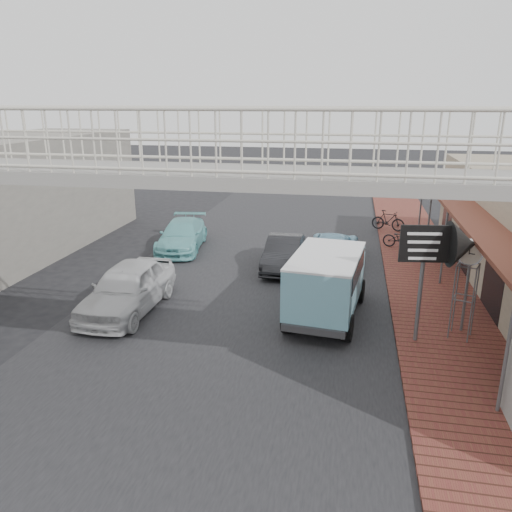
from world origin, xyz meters
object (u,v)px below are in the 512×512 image
at_px(dark_sedan, 284,253).
at_px(angkot_far, 182,235).
at_px(motorcycle_far, 388,220).
at_px(white_hatchback, 128,288).
at_px(arrow_sign, 458,246).
at_px(street_clock, 469,257).
at_px(motorcycle_near, 402,239).
at_px(angkot_curb, 332,247).
at_px(angkot_van, 327,276).

height_order(dark_sedan, angkot_far, angkot_far).
relative_size(angkot_far, motorcycle_far, 2.61).
height_order(white_hatchback, dark_sedan, white_hatchback).
xyz_separation_m(motorcycle_far, arrow_sign, (0.89, -12.46, 2.24)).
distance_m(angkot_far, street_clock, 12.96).
bearing_deg(angkot_far, white_hatchback, -92.74).
xyz_separation_m(white_hatchback, arrow_sign, (9.63, -0.50, 2.07)).
height_order(angkot_far, motorcycle_near, angkot_far).
relative_size(white_hatchback, angkot_curb, 1.08).
distance_m(street_clock, arrow_sign, 0.66).
bearing_deg(angkot_van, white_hatchback, -166.82).
bearing_deg(street_clock, angkot_van, -172.43).
xyz_separation_m(angkot_curb, motorcycle_near, (3.00, 2.02, -0.04)).
distance_m(angkot_curb, angkot_far, 6.78).
bearing_deg(motorcycle_near, street_clock, -155.10).
bearing_deg(arrow_sign, street_clock, 32.43).
xyz_separation_m(white_hatchback, dark_sedan, (4.29, 5.20, -0.14)).
height_order(dark_sedan, motorcycle_far, dark_sedan).
distance_m(angkot_van, street_clock, 4.05).
height_order(white_hatchback, arrow_sign, arrow_sign).
distance_m(white_hatchback, arrow_sign, 9.86).
bearing_deg(motorcycle_far, angkot_far, 137.46).
distance_m(dark_sedan, angkot_far, 5.23).
relative_size(angkot_van, motorcycle_far, 2.64).
relative_size(motorcycle_far, street_clock, 0.60).
height_order(white_hatchback, motorcycle_near, white_hatchback).
relative_size(dark_sedan, motorcycle_near, 2.27).
xyz_separation_m(motorcycle_near, arrow_sign, (0.47, -9.18, 2.30)).
xyz_separation_m(angkot_curb, street_clock, (3.88, -6.81, 1.87)).
xyz_separation_m(angkot_van, arrow_sign, (3.39, -1.21, 1.51)).
distance_m(white_hatchback, street_clock, 10.18).
relative_size(white_hatchback, motorcycle_far, 2.68).
height_order(angkot_van, arrow_sign, arrow_sign).
relative_size(white_hatchback, motorcycle_near, 2.69).
xyz_separation_m(white_hatchback, street_clock, (10.04, -0.15, 1.68)).
bearing_deg(motorcycle_far, arrow_sign, -156.31).
height_order(angkot_van, motorcycle_near, angkot_van).
distance_m(motorcycle_far, street_clock, 12.32).
bearing_deg(white_hatchback, street_clock, -0.08).
xyz_separation_m(white_hatchback, angkot_far, (-0.62, 7.01, -0.13)).
bearing_deg(motorcycle_far, angkot_van, -172.93).
height_order(angkot_far, motorcycle_far, angkot_far).
bearing_deg(angkot_curb, motorcycle_far, -112.45).
bearing_deg(arrow_sign, dark_sedan, 124.92).
distance_m(dark_sedan, angkot_van, 4.95).
height_order(street_clock, arrow_sign, arrow_sign).
height_order(motorcycle_near, street_clock, street_clock).
xyz_separation_m(dark_sedan, motorcycle_near, (4.86, 3.48, -0.09)).
xyz_separation_m(dark_sedan, angkot_curb, (1.87, 1.45, -0.05)).
height_order(angkot_van, street_clock, street_clock).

